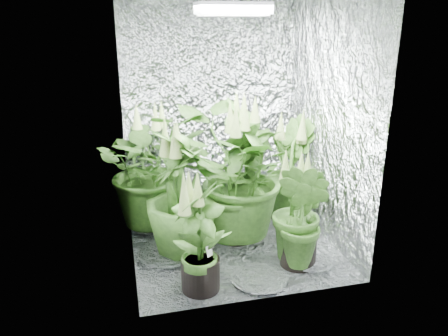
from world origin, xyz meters
TOP-DOWN VIEW (x-y plane):
  - ground at (0.00, 0.00)m, footprint 1.60×1.60m
  - walls at (0.00, 0.00)m, footprint 1.62×1.62m
  - grow_lamp at (0.00, 0.00)m, footprint 0.50×0.30m
  - plant_a at (-0.59, 0.49)m, footprint 1.10×1.10m
  - plant_b at (0.20, 0.26)m, footprint 0.83×0.83m
  - plant_c at (0.63, 0.34)m, footprint 0.62×0.62m
  - plant_d at (-0.42, -0.08)m, footprint 0.74×0.74m
  - plant_e at (0.06, 0.04)m, footprint 1.07×1.07m
  - plant_f at (-0.37, -0.59)m, footprint 0.59×0.59m
  - plant_g at (0.40, -0.45)m, footprint 0.59×0.59m
  - circulation_fan at (0.61, 0.39)m, footprint 0.14×0.29m
  - plant_label at (-0.32, -0.62)m, footprint 0.05×0.04m

SIDE VIEW (x-z plane):
  - ground at x=0.00m, z-range 0.00..0.00m
  - circulation_fan at x=0.61m, z-range -0.03..0.31m
  - plant_label at x=-0.32m, z-range 0.26..0.34m
  - plant_f at x=-0.37m, z-range -0.05..0.83m
  - plant_g at x=0.40m, z-range -0.05..0.85m
  - plant_c at x=0.63m, z-range -0.05..0.97m
  - plant_d at x=-0.42m, z-range -0.04..1.05m
  - plant_a at x=-0.59m, z-range -0.02..1.10m
  - plant_e at x=0.06m, z-range -0.03..1.15m
  - plant_b at x=0.20m, z-range -0.04..1.17m
  - walls at x=0.00m, z-range 0.00..2.00m
  - grow_lamp at x=0.00m, z-range 1.72..1.94m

